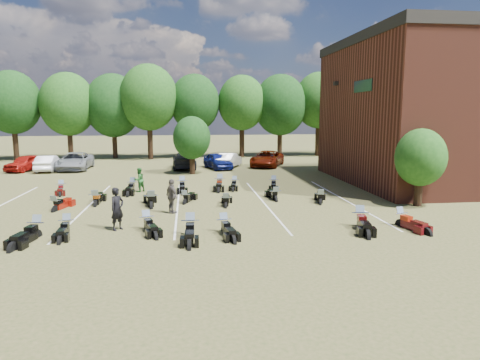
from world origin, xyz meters
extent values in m
plane|color=brown|center=(0.00, 0.00, 0.00)|extent=(160.00, 160.00, 0.00)
imported|color=#9A130E|center=(-16.88, 19.14, 0.73)|extent=(3.14, 4.63, 1.46)
imported|color=white|center=(-14.88, 18.83, 0.71)|extent=(1.77, 4.40, 1.42)
imported|color=gray|center=(-12.72, 19.55, 0.79)|extent=(2.81, 5.78, 1.58)
imported|color=black|center=(-2.69, 19.07, 0.77)|extent=(2.30, 5.36, 1.54)
imported|color=navy|center=(0.42, 18.54, 0.74)|extent=(2.92, 4.69, 1.49)
imported|color=#B8B9B3|center=(1.53, 19.36, 0.71)|extent=(3.00, 4.57, 1.42)
imported|color=#5B1305|center=(5.35, 19.75, 0.76)|extent=(4.47, 6.02, 1.52)
imported|color=#37363B|center=(13.62, 19.01, 0.64)|extent=(2.13, 4.57, 1.29)
imported|color=black|center=(-5.56, -2.09, 0.97)|extent=(0.81, 0.84, 1.94)
imported|color=#235F25|center=(-5.62, 7.37, 0.81)|extent=(0.99, 0.98, 1.61)
imported|color=#4F4944|center=(-3.24, 0.86, 0.91)|extent=(0.91, 1.15, 1.83)
cube|color=black|center=(9.35, 12.00, 7.50)|extent=(0.30, 0.40, 0.30)
cube|color=black|center=(9.47, 7.00, 7.00)|extent=(0.06, 3.00, 0.80)
cylinder|color=black|center=(-21.00, 29.00, 2.04)|extent=(0.58, 0.58, 4.08)
ellipsoid|color=#1E4C19|center=(-21.00, 29.00, 6.33)|extent=(6.00, 6.00, 6.90)
cylinder|color=black|center=(-16.00, 29.00, 2.04)|extent=(0.58, 0.58, 4.08)
ellipsoid|color=#1E4C19|center=(-16.00, 29.00, 6.33)|extent=(6.00, 6.00, 6.90)
cylinder|color=black|center=(-11.00, 29.00, 2.04)|extent=(0.57, 0.58, 4.08)
ellipsoid|color=#1E4C19|center=(-11.00, 29.00, 6.33)|extent=(6.00, 6.00, 6.90)
cylinder|color=black|center=(-6.00, 29.00, 2.04)|extent=(0.57, 0.58, 4.08)
ellipsoid|color=#1E4C19|center=(-6.00, 29.00, 6.33)|extent=(6.00, 6.00, 6.90)
cylinder|color=black|center=(-1.00, 29.00, 2.04)|extent=(0.58, 0.58, 4.08)
ellipsoid|color=#1E4C19|center=(-1.00, 29.00, 6.33)|extent=(6.00, 6.00, 6.90)
cylinder|color=black|center=(4.00, 29.00, 2.04)|extent=(0.57, 0.58, 4.08)
ellipsoid|color=#1E4C19|center=(4.00, 29.00, 6.33)|extent=(6.00, 6.00, 6.90)
cylinder|color=black|center=(9.00, 29.00, 2.04)|extent=(0.57, 0.58, 4.08)
ellipsoid|color=#1E4C19|center=(9.00, 29.00, 6.33)|extent=(6.00, 6.00, 6.90)
cylinder|color=black|center=(14.00, 29.00, 2.04)|extent=(0.57, 0.58, 4.08)
ellipsoid|color=#1E4C19|center=(14.00, 29.00, 6.33)|extent=(6.00, 6.00, 6.90)
cylinder|color=black|center=(19.00, 29.00, 2.04)|extent=(0.58, 0.58, 4.08)
ellipsoid|color=#1E4C19|center=(19.00, 29.00, 6.33)|extent=(6.00, 6.00, 6.90)
cylinder|color=black|center=(24.00, 29.00, 2.04)|extent=(0.58, 0.58, 4.08)
ellipsoid|color=#1E4C19|center=(24.00, 29.00, 6.33)|extent=(6.00, 6.00, 6.90)
cylinder|color=black|center=(10.50, 1.00, 0.85)|extent=(0.24, 0.24, 1.71)
sphere|color=#1E4C19|center=(10.50, 1.00, 2.76)|extent=(2.80, 2.80, 2.80)
cylinder|color=black|center=(-2.00, 15.50, 0.95)|extent=(0.24, 0.24, 1.90)
sphere|color=#1E4C19|center=(-2.00, 15.50, 3.10)|extent=(3.20, 3.20, 3.20)
cube|color=silver|center=(-8.00, 3.00, 0.01)|extent=(0.10, 14.00, 0.01)
cube|color=silver|center=(-3.00, 3.00, 0.01)|extent=(0.10, 14.00, 0.01)
cube|color=silver|center=(2.00, 3.00, 0.01)|extent=(0.10, 14.00, 0.01)
cube|color=silver|center=(7.00, 3.00, 0.01)|extent=(0.10, 14.00, 0.01)
camera|label=1|loc=(-2.39, -21.28, 5.22)|focal=32.00mm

